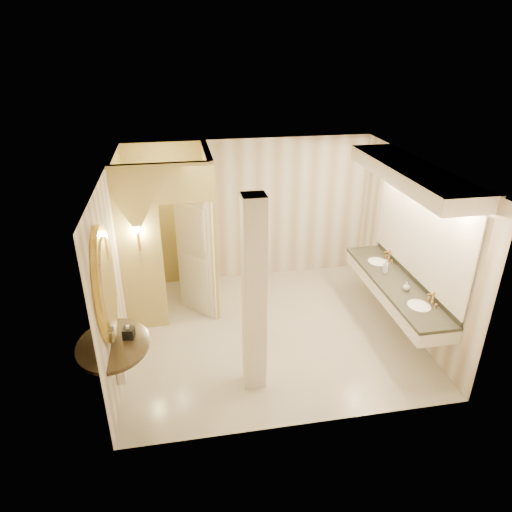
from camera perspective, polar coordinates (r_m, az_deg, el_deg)
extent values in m
plane|color=beige|center=(7.49, 1.71, -9.38)|extent=(4.50, 4.50, 0.00)
plane|color=white|center=(6.34, 2.03, 11.03)|extent=(4.50, 4.50, 0.00)
cube|color=beige|center=(8.62, -0.87, 5.66)|extent=(4.50, 0.02, 2.70)
cube|color=beige|center=(5.13, 6.48, -9.62)|extent=(4.50, 0.02, 2.70)
cube|color=beige|center=(6.75, -17.19, -1.49)|extent=(0.02, 4.00, 2.70)
cube|color=beige|center=(7.56, 18.79, 1.27)|extent=(0.02, 4.00, 2.70)
cube|color=#D1C16D|center=(7.84, -5.77, 3.43)|extent=(0.10, 1.50, 2.70)
cube|color=#D1C16D|center=(7.16, -14.25, 0.50)|extent=(0.65, 0.10, 2.70)
cube|color=#D1C16D|center=(6.77, -9.03, 9.05)|extent=(0.80, 0.10, 0.60)
cube|color=white|center=(7.52, -7.50, -0.17)|extent=(0.60, 0.60, 2.10)
cylinder|color=gold|center=(7.02, -14.45, 1.74)|extent=(0.03, 0.03, 0.30)
cone|color=white|center=(6.94, -14.63, 3.25)|extent=(0.14, 0.14, 0.14)
cube|color=white|center=(7.49, 17.01, -4.03)|extent=(0.60, 2.63, 0.24)
cube|color=black|center=(7.44, 17.13, -3.23)|extent=(0.64, 2.67, 0.05)
cube|color=black|center=(7.53, 19.10, -2.54)|extent=(0.03, 2.63, 0.10)
ellipsoid|color=white|center=(6.91, 19.65, -6.15)|extent=(0.40, 0.44, 0.15)
cylinder|color=gold|center=(6.94, 21.26, -5.02)|extent=(0.03, 0.03, 0.22)
ellipsoid|color=white|center=(8.01, 14.93, -0.95)|extent=(0.40, 0.44, 0.15)
cylinder|color=gold|center=(8.03, 16.33, 0.00)|extent=(0.03, 0.03, 0.22)
cube|color=white|center=(7.21, 19.95, 2.93)|extent=(0.03, 2.63, 1.40)
cube|color=white|center=(6.80, 19.03, 9.72)|extent=(0.75, 2.83, 0.22)
cylinder|color=black|center=(6.04, -17.41, -10.55)|extent=(1.12, 1.12, 0.05)
cube|color=white|center=(6.21, -16.67, -12.77)|extent=(0.10, 0.10, 0.60)
cylinder|color=gold|center=(5.60, -18.34, -3.47)|extent=(0.07, 1.12, 1.12)
cylinder|color=white|center=(5.59, -17.94, -3.44)|extent=(0.02, 0.90, 0.90)
cube|color=white|center=(5.75, -0.24, -5.20)|extent=(0.28, 0.28, 2.70)
cube|color=black|center=(6.04, -15.64, -9.24)|extent=(0.15, 0.15, 0.14)
imported|color=white|center=(8.42, -7.63, -2.32)|extent=(0.54, 0.80, 0.76)
imported|color=beige|center=(7.73, 15.92, -1.16)|extent=(0.07, 0.07, 0.13)
imported|color=silver|center=(7.19, 18.28, -3.62)|extent=(0.13, 0.13, 0.13)
imported|color=#C6B28C|center=(7.59, 15.89, -1.23)|extent=(0.11, 0.11, 0.23)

